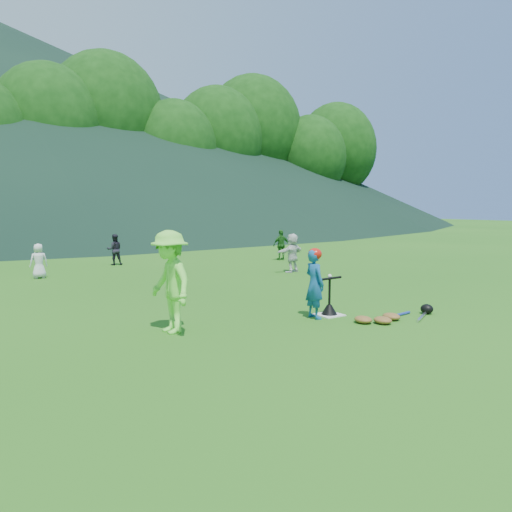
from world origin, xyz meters
The scene contains 14 objects.
ground centered at (0.00, 0.00, 0.00)m, with size 120.00×120.00×0.00m, color #266116.
home_plate centered at (0.00, 0.00, 0.01)m, with size 0.45×0.45×0.02m, color silver.
baseball centered at (0.00, 0.00, 0.74)m, with size 0.08×0.08×0.08m, color white.
batter_child centered at (-0.39, -0.03, 0.63)m, with size 0.46×0.30×1.25m, color #14518C.
adult_coach centered at (-2.98, 0.45, 0.83)m, with size 1.07×0.61×1.65m, color #78F247.
fielder_a centered at (-3.66, 8.07, 0.49)m, with size 0.48×0.31×0.98m, color silver.
fielder_b centered at (-0.90, 10.01, 0.53)m, with size 0.52×0.40×1.06m, color black.
fielder_c centered at (4.82, 8.15, 0.57)m, with size 0.67×0.28×1.14m, color #1F5F1C.
fielder_d centered at (3.10, 5.21, 0.60)m, with size 1.11×0.35×1.19m, color silver.
batting_tee centered at (0.00, 0.00, 0.13)m, with size 0.30×0.30×0.68m.
batter_gear centered at (-0.36, -0.03, 1.13)m, with size 0.73×0.26×0.61m.
equipment_pile centered at (0.68, -0.91, 0.07)m, with size 1.80×0.68×0.19m.
outfield_fence centered at (0.00, 28.00, 0.70)m, with size 70.07×0.08×1.33m.
tree_line centered at (0.20, 33.83, 8.21)m, with size 70.04×11.40×14.82m.
Camera 1 is at (-6.14, -6.91, 2.04)m, focal length 35.00 mm.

